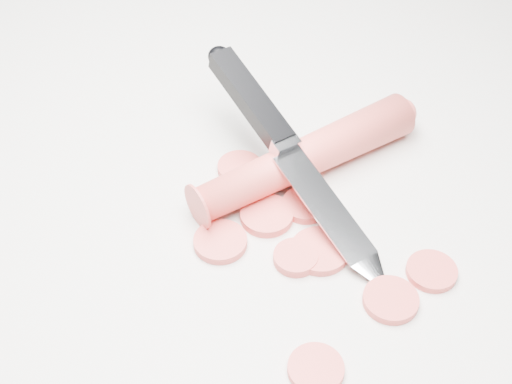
% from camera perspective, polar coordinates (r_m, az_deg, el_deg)
% --- Properties ---
extents(ground, '(2.40, 2.40, 0.00)m').
position_cam_1_polar(ground, '(0.54, 3.17, -1.21)').
color(ground, beige).
rests_on(ground, ground).
extents(carrot, '(0.13, 0.18, 0.03)m').
position_cam_1_polar(carrot, '(0.55, 4.00, 2.80)').
color(carrot, '#E0413B').
rests_on(carrot, ground).
extents(carrot_slice_0, '(0.04, 0.04, 0.01)m').
position_cam_1_polar(carrot_slice_0, '(0.52, 0.86, -1.89)').
color(carrot_slice_0, '#CF3D38').
rests_on(carrot_slice_0, ground).
extents(carrot_slice_1, '(0.04, 0.04, 0.01)m').
position_cam_1_polar(carrot_slice_1, '(0.51, -2.87, -4.00)').
color(carrot_slice_1, '#CF3D38').
rests_on(carrot_slice_1, ground).
extents(carrot_slice_2, '(0.04, 0.04, 0.01)m').
position_cam_1_polar(carrot_slice_2, '(0.50, 5.11, -4.72)').
color(carrot_slice_2, '#CF3D38').
rests_on(carrot_slice_2, ground).
extents(carrot_slice_3, '(0.03, 0.03, 0.01)m').
position_cam_1_polar(carrot_slice_3, '(0.50, 3.20, -5.26)').
color(carrot_slice_3, '#CF3D38').
rests_on(carrot_slice_3, ground).
extents(carrot_slice_4, '(0.03, 0.03, 0.01)m').
position_cam_1_polar(carrot_slice_4, '(0.51, 13.87, -6.17)').
color(carrot_slice_4, '#CF3D38').
rests_on(carrot_slice_4, ground).
extents(carrot_slice_5, '(0.03, 0.03, 0.01)m').
position_cam_1_polar(carrot_slice_5, '(0.56, -1.31, 1.94)').
color(carrot_slice_5, '#CF3D38').
rests_on(carrot_slice_5, ground).
extents(carrot_slice_6, '(0.03, 0.03, 0.01)m').
position_cam_1_polar(carrot_slice_6, '(0.45, 4.81, -13.92)').
color(carrot_slice_6, '#CF3D38').
rests_on(carrot_slice_6, ground).
extents(carrot_slice_7, '(0.03, 0.03, 0.01)m').
position_cam_1_polar(carrot_slice_7, '(0.53, 3.97, -1.04)').
color(carrot_slice_7, '#CF3D38').
rests_on(carrot_slice_7, ground).
extents(carrot_slice_8, '(0.04, 0.04, 0.01)m').
position_cam_1_polar(carrot_slice_8, '(0.49, 10.73, -8.48)').
color(carrot_slice_8, '#CF3D38').
rests_on(carrot_slice_8, ground).
extents(kitchen_knife, '(0.21, 0.15, 0.07)m').
position_cam_1_polar(kitchen_knife, '(0.52, 3.18, 2.85)').
color(kitchen_knife, silver).
rests_on(kitchen_knife, ground).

